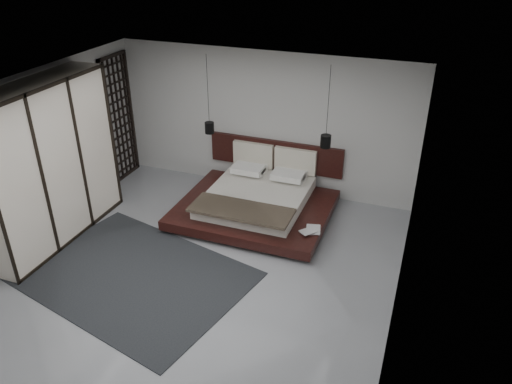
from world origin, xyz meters
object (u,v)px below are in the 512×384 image
at_px(lattice_screen, 120,118).
at_px(pendant_right, 326,141).
at_px(wardrobe, 47,165).
at_px(pendant_left, 209,127).
at_px(bed, 257,200).
at_px(rug, 134,276).

bearing_deg(lattice_screen, pendant_right, -1.49).
height_order(lattice_screen, wardrobe, wardrobe).
xyz_separation_m(pendant_right, wardrobe, (-4.09, -2.33, -0.10)).
bearing_deg(pendant_left, bed, -20.82).
height_order(pendant_left, rug, pendant_left).
distance_m(bed, rug, 2.73).
height_order(pendant_right, rug, pendant_right).
distance_m(lattice_screen, pendant_left, 2.10).
relative_size(lattice_screen, bed, 0.95).
height_order(bed, pendant_right, pendant_right).
distance_m(pendant_left, pendant_right, 2.25).
distance_m(pendant_right, rug, 3.95).
bearing_deg(rug, wardrobe, 162.67).
bearing_deg(pendant_left, lattice_screen, 176.90).
relative_size(bed, pendant_left, 1.83).
xyz_separation_m(pendant_left, rug, (0.01, -2.90, -1.41)).
distance_m(pendant_left, wardrobe, 2.97).
relative_size(lattice_screen, pendant_right, 1.78).
bearing_deg(wardrobe, pendant_right, 29.63).
bearing_deg(pendant_right, lattice_screen, 178.51).
height_order(lattice_screen, pendant_right, pendant_right).
height_order(pendant_right, wardrobe, pendant_right).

